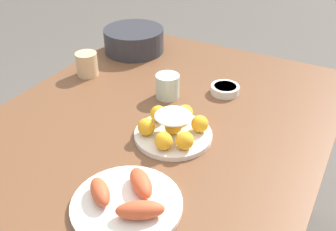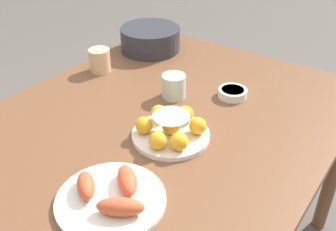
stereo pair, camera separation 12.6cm
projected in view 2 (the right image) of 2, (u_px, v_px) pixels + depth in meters
The scene contains 7 objects.
dining_table at pixel (166, 138), 1.39m from camera, with size 1.30×1.07×0.78m.
cake_plate at pixel (171, 129), 1.21m from camera, with size 0.24×0.24×0.09m.
serving_bowl at pixel (150, 38), 1.77m from camera, with size 0.27×0.27×0.10m.
sauce_bowl at pixel (232, 93), 1.43m from camera, with size 0.11×0.11×0.03m.
seafood_platter at pixel (112, 197), 0.99m from camera, with size 0.28×0.28×0.06m.
cup_near at pixel (174, 86), 1.42m from camera, with size 0.09×0.09×0.09m.
cup_far at pixel (100, 60), 1.59m from camera, with size 0.09×0.09×0.09m.
Camera 2 is at (-0.91, -0.66, 1.50)m, focal length 42.00 mm.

